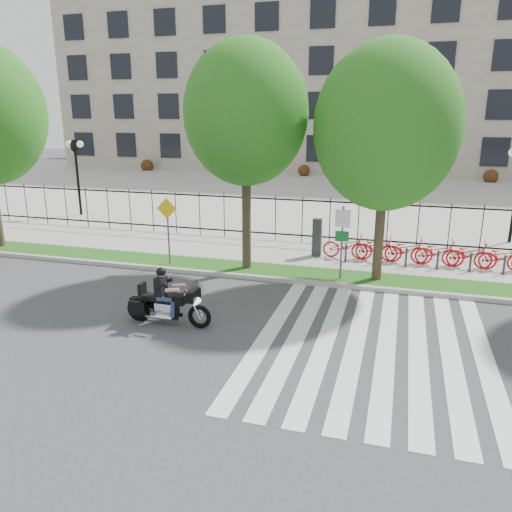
# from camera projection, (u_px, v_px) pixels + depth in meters

# --- Properties ---
(ground) EXTENTS (120.00, 120.00, 0.00)m
(ground) POSITION_uv_depth(u_px,v_px,m) (193.00, 323.00, 13.79)
(ground) COLOR #38383A
(ground) RESTS_ON ground
(curb) EXTENTS (60.00, 0.20, 0.15)m
(curb) POSITION_uv_depth(u_px,v_px,m) (239.00, 276.00, 17.55)
(curb) COLOR #A2A099
(curb) RESTS_ON ground
(grass_verge) EXTENTS (60.00, 1.50, 0.15)m
(grass_verge) POSITION_uv_depth(u_px,v_px,m) (247.00, 269.00, 18.33)
(grass_verge) COLOR #215415
(grass_verge) RESTS_ON ground
(sidewalk) EXTENTS (60.00, 3.50, 0.15)m
(sidewalk) POSITION_uv_depth(u_px,v_px,m) (265.00, 252.00, 20.64)
(sidewalk) COLOR #A8A69D
(sidewalk) RESTS_ON ground
(plaza) EXTENTS (80.00, 34.00, 0.10)m
(plaza) POSITION_uv_depth(u_px,v_px,m) (328.00, 192.00, 36.83)
(plaza) COLOR #A8A69D
(plaza) RESTS_ON ground
(crosswalk_stripes) EXTENTS (5.70, 8.00, 0.01)m
(crosswalk_stripes) POSITION_uv_depth(u_px,v_px,m) (371.00, 345.00, 12.47)
(crosswalk_stripes) COLOR silver
(crosswalk_stripes) RESTS_ON ground
(iron_fence) EXTENTS (30.00, 0.06, 2.00)m
(iron_fence) POSITION_uv_depth(u_px,v_px,m) (275.00, 218.00, 21.96)
(iron_fence) COLOR black
(iron_fence) RESTS_ON sidewalk
(office_building) EXTENTS (60.00, 21.90, 20.15)m
(office_building) POSITION_uv_depth(u_px,v_px,m) (360.00, 71.00, 52.48)
(office_building) COLOR gray
(office_building) RESTS_ON ground
(lamp_post_left) EXTENTS (1.06, 0.70, 4.25)m
(lamp_post_left) POSITION_uv_depth(u_px,v_px,m) (76.00, 159.00, 27.24)
(lamp_post_left) COLOR black
(lamp_post_left) RESTS_ON ground
(street_tree_1) EXTENTS (4.25, 4.25, 7.89)m
(street_tree_1) POSITION_uv_depth(u_px,v_px,m) (246.00, 114.00, 16.82)
(street_tree_1) COLOR #392B1F
(street_tree_1) RESTS_ON grass_verge
(street_tree_2) EXTENTS (4.62, 4.62, 7.70)m
(street_tree_2) POSITION_uv_depth(u_px,v_px,m) (387.00, 127.00, 15.66)
(street_tree_2) COLOR #392B1F
(street_tree_2) RESTS_ON grass_verge
(bike_share_station) EXTENTS (10.02, 0.87, 1.50)m
(bike_share_station) POSITION_uv_depth(u_px,v_px,m) (451.00, 253.00, 18.29)
(bike_share_station) COLOR #2D2D33
(bike_share_station) RESTS_ON sidewalk
(sign_pole_regulatory) EXTENTS (0.50, 0.09, 2.50)m
(sign_pole_regulatory) POSITION_uv_depth(u_px,v_px,m) (342.00, 233.00, 16.59)
(sign_pole_regulatory) COLOR #59595B
(sign_pole_regulatory) RESTS_ON grass_verge
(sign_pole_warning) EXTENTS (0.78, 0.09, 2.49)m
(sign_pole_warning) POSITION_uv_depth(u_px,v_px,m) (168.00, 222.00, 18.33)
(sign_pole_warning) COLOR #59595B
(sign_pole_warning) RESTS_ON grass_verge
(motorcycle_rider) EXTENTS (2.52, 0.74, 1.95)m
(motorcycle_rider) POSITION_uv_depth(u_px,v_px,m) (167.00, 302.00, 13.56)
(motorcycle_rider) COLOR black
(motorcycle_rider) RESTS_ON ground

